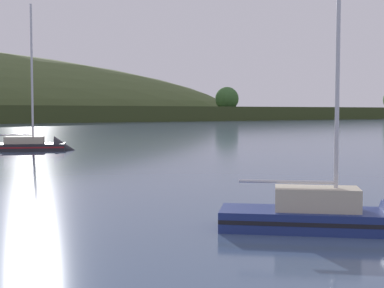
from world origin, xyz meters
name	(u,v)px	position (x,y,z in m)	size (l,w,h in m)	color
sailboat_near_mooring	(335,221)	(-0.31, 15.99, 0.29)	(5.80, 5.22, 10.19)	navy
sailboat_midwater_white	(34,149)	(1.01, 53.72, 0.17)	(8.67, 5.44, 14.21)	#232328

